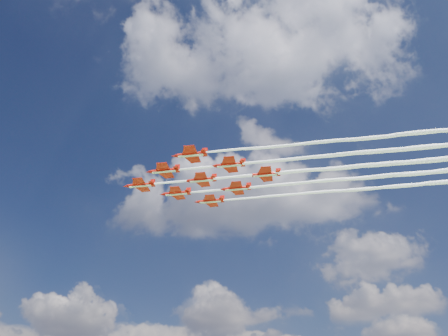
{
  "coord_description": "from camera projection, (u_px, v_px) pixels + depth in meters",
  "views": [
    {
      "loc": [
        33.29,
        -118.81,
        10.54
      ],
      "look_at": [
        9.42,
        -1.67,
        84.89
      ],
      "focal_mm": 35.0,
      "sensor_mm": 36.0,
      "label": 1
    }
  ],
  "objects": [
    {
      "name": "jet_row3_starb",
      "position": [
        370.0,
        188.0,
        146.3
      ],
      "size": [
        116.43,
        9.38,
        2.72
      ],
      "rotation": [
        0.0,
        0.0,
        0.03
      ],
      "color": "red"
    },
    {
      "name": "jet_row4_starb",
      "position": [
        406.0,
        174.0,
        138.54
      ],
      "size": [
        116.43,
        9.38,
        2.72
      ],
      "rotation": [
        0.0,
        0.0,
        0.03
      ],
      "color": "red"
    },
    {
      "name": "jet_row3_centre",
      "position": [
        375.0,
        165.0,
        133.71
      ],
      "size": [
        116.43,
        9.38,
        2.72
      ],
      "rotation": [
        0.0,
        0.0,
        0.03
      ],
      "color": "red"
    },
    {
      "name": "jet_row3_port",
      "position": [
        382.0,
        136.0,
        121.13
      ],
      "size": [
        116.43,
        9.38,
        2.72
      ],
      "rotation": [
        0.0,
        0.0,
        0.03
      ],
      "color": "red"
    },
    {
      "name": "jet_row2_port",
      "position": [
        342.0,
        154.0,
        128.89
      ],
      "size": [
        116.43,
        9.38,
        2.72
      ],
      "rotation": [
        0.0,
        0.0,
        0.03
      ],
      "color": "red"
    },
    {
      "name": "jet_tail",
      "position": [
        447.0,
        159.0,
        130.77
      ],
      "size": [
        116.43,
        9.38,
        2.72
      ],
      "rotation": [
        0.0,
        0.0,
        0.03
      ],
      "color": "red"
    },
    {
      "name": "jet_row2_starb",
      "position": [
        340.0,
        180.0,
        141.48
      ],
      "size": [
        116.43,
        9.38,
        2.72
      ],
      "rotation": [
        0.0,
        0.0,
        0.03
      ],
      "color": "red"
    },
    {
      "name": "jet_lead",
      "position": [
        307.0,
        171.0,
        136.65
      ],
      "size": [
        116.43,
        9.38,
        2.72
      ],
      "rotation": [
        0.0,
        0.0,
        0.03
      ],
      "color": "red"
    },
    {
      "name": "jet_row4_port",
      "position": [
        416.0,
        148.0,
        125.95
      ],
      "size": [
        116.43,
        9.38,
        2.72
      ],
      "rotation": [
        0.0,
        0.0,
        0.03
      ],
      "color": "red"
    }
  ]
}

